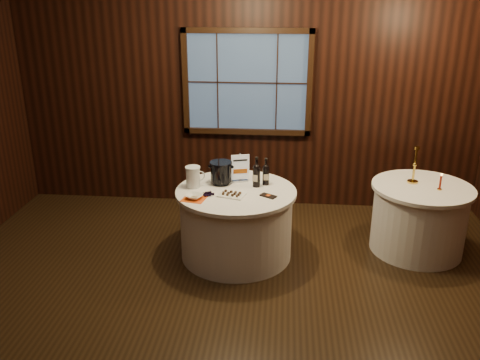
# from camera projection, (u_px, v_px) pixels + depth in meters

# --- Properties ---
(ground) EXTENTS (6.00, 6.00, 0.00)m
(ground) POSITION_uv_depth(u_px,v_px,m) (226.00, 307.00, 4.70)
(ground) COLOR black
(ground) RESTS_ON ground
(back_wall) EXTENTS (6.00, 0.10, 3.00)m
(back_wall) POSITION_uv_depth(u_px,v_px,m) (247.00, 91.00, 6.46)
(back_wall) COLOR black
(back_wall) RESTS_ON ground
(main_table) EXTENTS (1.28, 1.28, 0.77)m
(main_table) POSITION_uv_depth(u_px,v_px,m) (236.00, 223.00, 5.49)
(main_table) COLOR white
(main_table) RESTS_ON ground
(side_table) EXTENTS (1.08, 1.08, 0.77)m
(side_table) POSITION_uv_depth(u_px,v_px,m) (419.00, 218.00, 5.61)
(side_table) COLOR white
(side_table) RESTS_ON ground
(sign_stand) EXTENTS (0.19, 0.14, 0.32)m
(sign_stand) POSITION_uv_depth(u_px,v_px,m) (240.00, 172.00, 5.56)
(sign_stand) COLOR #AFAEB5
(sign_stand) RESTS_ON main_table
(port_bottle_left) EXTENTS (0.08, 0.09, 0.33)m
(port_bottle_left) POSITION_uv_depth(u_px,v_px,m) (256.00, 174.00, 5.41)
(port_bottle_left) COLOR black
(port_bottle_left) RESTS_ON main_table
(port_bottle_right) EXTENTS (0.07, 0.08, 0.30)m
(port_bottle_right) POSITION_uv_depth(u_px,v_px,m) (266.00, 173.00, 5.47)
(port_bottle_right) COLOR black
(port_bottle_right) RESTS_ON main_table
(ice_bucket) EXTENTS (0.24, 0.24, 0.25)m
(ice_bucket) POSITION_uv_depth(u_px,v_px,m) (221.00, 172.00, 5.49)
(ice_bucket) COLOR black
(ice_bucket) RESTS_ON main_table
(chocolate_plate) EXTENTS (0.30, 0.24, 0.04)m
(chocolate_plate) POSITION_uv_depth(u_px,v_px,m) (232.00, 194.00, 5.21)
(chocolate_plate) COLOR white
(chocolate_plate) RESTS_ON main_table
(chocolate_box) EXTENTS (0.18, 0.16, 0.01)m
(chocolate_box) POSITION_uv_depth(u_px,v_px,m) (268.00, 196.00, 5.19)
(chocolate_box) COLOR black
(chocolate_box) RESTS_ON main_table
(grape_bunch) EXTENTS (0.19, 0.11, 0.04)m
(grape_bunch) POSITION_uv_depth(u_px,v_px,m) (208.00, 194.00, 5.19)
(grape_bunch) COLOR black
(grape_bunch) RESTS_ON main_table
(glass_pitcher) EXTENTS (0.21, 0.16, 0.23)m
(glass_pitcher) POSITION_uv_depth(u_px,v_px,m) (193.00, 177.00, 5.40)
(glass_pitcher) COLOR silver
(glass_pitcher) RESTS_ON main_table
(orange_napkin) EXTENTS (0.27, 0.27, 0.00)m
(orange_napkin) POSITION_uv_depth(u_px,v_px,m) (194.00, 198.00, 5.14)
(orange_napkin) COLOR #DA4D12
(orange_napkin) RESTS_ON main_table
(cracker_bowl) EXTENTS (0.21, 0.21, 0.04)m
(cracker_bowl) POSITION_uv_depth(u_px,v_px,m) (194.00, 196.00, 5.13)
(cracker_bowl) COLOR white
(cracker_bowl) RESTS_ON orange_napkin
(brass_candlestick) EXTENTS (0.12, 0.12, 0.41)m
(brass_candlestick) POSITION_uv_depth(u_px,v_px,m) (414.00, 170.00, 5.51)
(brass_candlestick) COLOR gold
(brass_candlestick) RESTS_ON side_table
(red_candle) EXTENTS (0.05, 0.05, 0.18)m
(red_candle) POSITION_uv_depth(u_px,v_px,m) (440.00, 183.00, 5.34)
(red_candle) COLOR gold
(red_candle) RESTS_ON side_table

